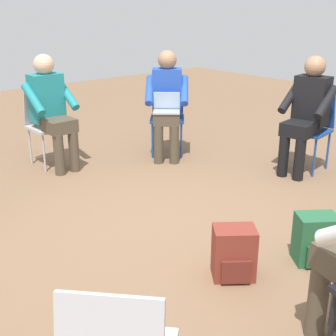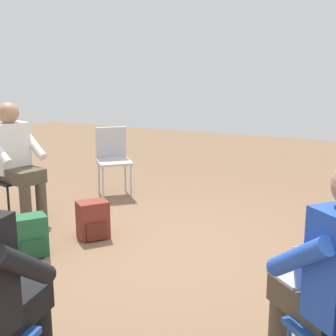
{
  "view_description": "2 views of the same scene",
  "coord_description": "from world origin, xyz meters",
  "px_view_note": "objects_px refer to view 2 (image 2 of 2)",
  "views": [
    {
      "loc": [
        2.25,
        2.61,
        1.77
      ],
      "look_at": [
        -0.01,
        -0.07,
        0.51
      ],
      "focal_mm": 50.0,
      "sensor_mm": 36.0,
      "label": 1
    },
    {
      "loc": [
        -3.33,
        -1.67,
        1.64
      ],
      "look_at": [
        -0.19,
        -0.16,
        0.84
      ],
      "focal_mm": 50.0,
      "sensor_mm": 36.0,
      "label": 2
    }
  ],
  "objects_px": {
    "chair_north": "(9,173)",
    "backpack_near_laptop_user": "(93,222)",
    "backpack_by_empty_chair": "(30,239)",
    "person_with_laptop": "(334,272)",
    "chair_northeast": "(113,156)",
    "person_in_white": "(16,156)"
  },
  "relations": [
    {
      "from": "person_with_laptop",
      "to": "backpack_by_empty_chair",
      "type": "xyz_separation_m",
      "value": [
        0.76,
        2.53,
        -0.53
      ]
    },
    {
      "from": "person_with_laptop",
      "to": "person_in_white",
      "type": "bearing_deg",
      "value": 108.33
    },
    {
      "from": "backpack_near_laptop_user",
      "to": "chair_northeast",
      "type": "bearing_deg",
      "value": 24.76
    },
    {
      "from": "person_with_laptop",
      "to": "chair_north",
      "type": "bearing_deg",
      "value": 108.71
    },
    {
      "from": "person_in_white",
      "to": "backpack_near_laptop_user",
      "type": "distance_m",
      "value": 1.12
    },
    {
      "from": "person_in_white",
      "to": "chair_northeast",
      "type": "bearing_deg",
      "value": 179.52
    },
    {
      "from": "chair_north",
      "to": "backpack_by_empty_chair",
      "type": "relative_size",
      "value": 2.36
    },
    {
      "from": "chair_northeast",
      "to": "person_with_laptop",
      "type": "bearing_deg",
      "value": 94.69
    },
    {
      "from": "person_with_laptop",
      "to": "chair_northeast",
      "type": "bearing_deg",
      "value": 89.07
    },
    {
      "from": "person_in_white",
      "to": "backpack_by_empty_chair",
      "type": "xyz_separation_m",
      "value": [
        -0.67,
        -0.73,
        -0.54
      ]
    },
    {
      "from": "person_in_white",
      "to": "backpack_by_empty_chair",
      "type": "relative_size",
      "value": 3.44
    },
    {
      "from": "backpack_near_laptop_user",
      "to": "person_in_white",
      "type": "bearing_deg",
      "value": 85.46
    },
    {
      "from": "chair_north",
      "to": "person_with_laptop",
      "type": "distance_m",
      "value": 3.73
    },
    {
      "from": "chair_north",
      "to": "backpack_near_laptop_user",
      "type": "distance_m",
      "value": 1.19
    },
    {
      "from": "chair_north",
      "to": "backpack_by_empty_chair",
      "type": "height_order",
      "value": "chair_north"
    },
    {
      "from": "chair_north",
      "to": "person_with_laptop",
      "type": "relative_size",
      "value": 0.69
    },
    {
      "from": "chair_northeast",
      "to": "backpack_near_laptop_user",
      "type": "distance_m",
      "value": 1.52
    },
    {
      "from": "chair_northeast",
      "to": "backpack_near_laptop_user",
      "type": "xyz_separation_m",
      "value": [
        -1.35,
        -0.62,
        -0.34
      ]
    },
    {
      "from": "backpack_near_laptop_user",
      "to": "person_with_laptop",
      "type": "bearing_deg",
      "value": -120.41
    },
    {
      "from": "chair_north",
      "to": "backpack_near_laptop_user",
      "type": "relative_size",
      "value": 2.36
    },
    {
      "from": "chair_north",
      "to": "backpack_near_laptop_user",
      "type": "height_order",
      "value": "chair_north"
    },
    {
      "from": "chair_north",
      "to": "person_with_laptop",
      "type": "xyz_separation_m",
      "value": [
        -1.46,
        -3.43,
        0.2
      ]
    }
  ]
}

